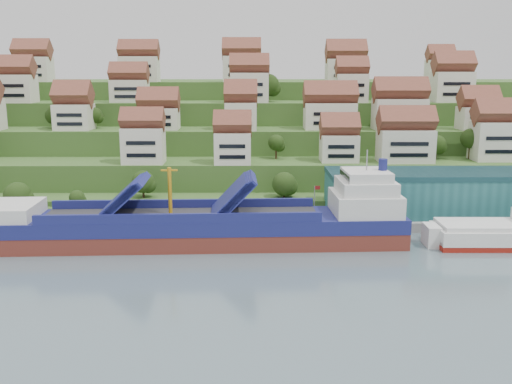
{
  "coord_description": "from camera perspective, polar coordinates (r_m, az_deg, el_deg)",
  "views": [
    {
      "loc": [
        4.23,
        -111.59,
        34.84
      ],
      "look_at": [
        5.21,
        14.0,
        8.0
      ],
      "focal_mm": 40.0,
      "sensor_mm": 36.0,
      "label": 1
    }
  ],
  "objects": [
    {
      "name": "quay",
      "position": [
        131.95,
        6.44,
        -2.83
      ],
      "size": [
        180.0,
        14.0,
        2.2
      ],
      "primitive_type": "cube",
      "color": "gray",
      "rests_on": "ground"
    },
    {
      "name": "hillside",
      "position": [
        216.54,
        -1.57,
        5.65
      ],
      "size": [
        260.0,
        128.0,
        31.0
      ],
      "color": "#2D4C1E",
      "rests_on": "ground"
    },
    {
      "name": "warehouse",
      "position": [
        139.93,
        19.52,
        -0.03
      ],
      "size": [
        60.0,
        15.0,
        10.0
      ],
      "primitive_type": "cube",
      "color": "#256465",
      "rests_on": "quay"
    },
    {
      "name": "ground",
      "position": [
        116.98,
        -2.51,
        -5.28
      ],
      "size": [
        300.0,
        300.0,
        0.0
      ],
      "primitive_type": "plane",
      "color": "slate",
      "rests_on": "ground"
    },
    {
      "name": "cargo_ship",
      "position": [
        116.66,
        -5.15,
        -3.53
      ],
      "size": [
        86.34,
        16.56,
        19.15
      ],
      "rotation": [
        0.0,
        0.0,
        0.04
      ],
      "color": "maroon",
      "rests_on": "ground"
    },
    {
      "name": "flagpole",
      "position": [
        125.53,
        5.91,
        -0.87
      ],
      "size": [
        1.28,
        0.16,
        8.0
      ],
      "color": "gray",
      "rests_on": "quay"
    },
    {
      "name": "hillside_trees",
      "position": [
        156.96,
        -4.93,
        5.23
      ],
      "size": [
        138.01,
        62.89,
        30.91
      ],
      "color": "#264015",
      "rests_on": "ground"
    },
    {
      "name": "second_ship",
      "position": [
        126.12,
        23.62,
        -3.91
      ],
      "size": [
        26.86,
        10.2,
        7.76
      ],
      "rotation": [
        0.0,
        0.0,
        -0.01
      ],
      "color": "maroon",
      "rests_on": "ground"
    },
    {
      "name": "hillside_village",
      "position": [
        173.04,
        -0.64,
        8.72
      ],
      "size": [
        156.19,
        63.46,
        28.66
      ],
      "color": "silver",
      "rests_on": "ground"
    }
  ]
}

